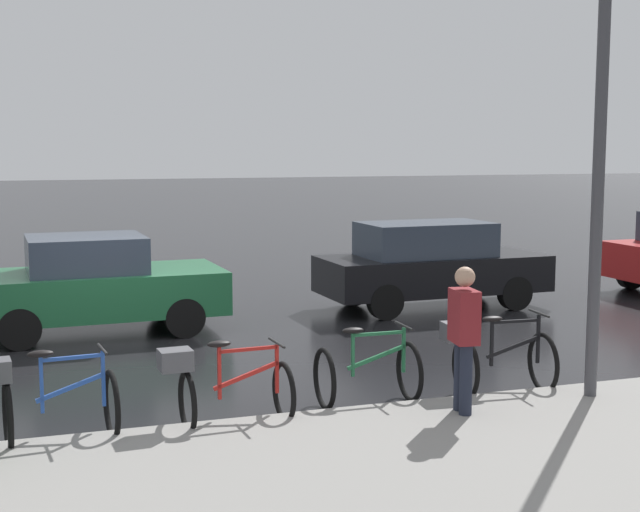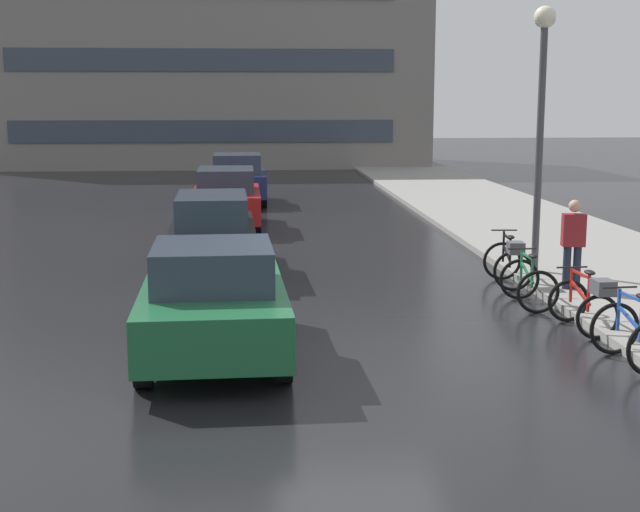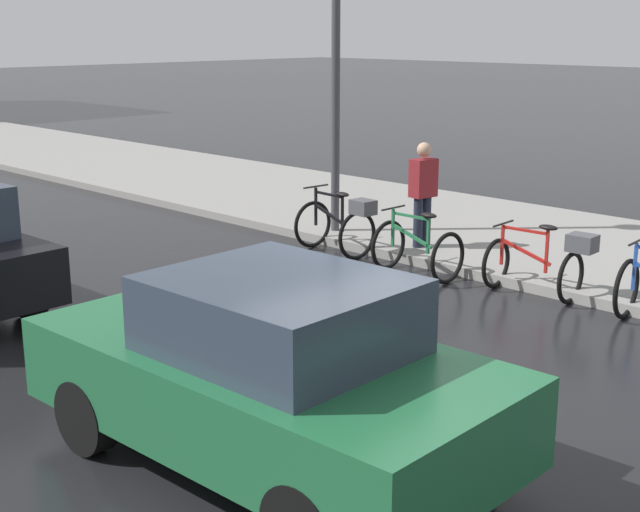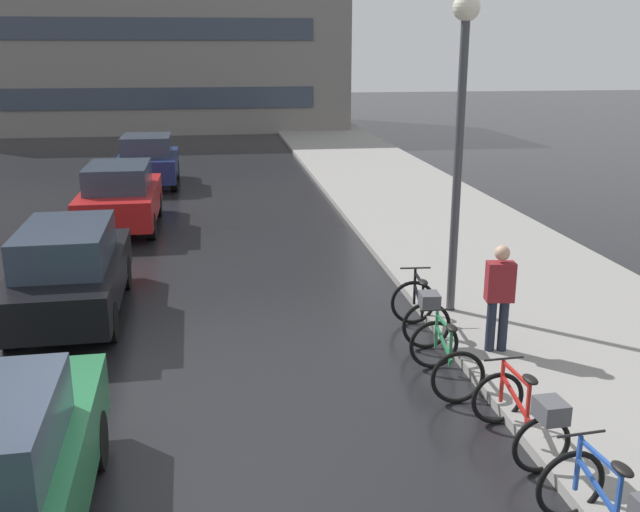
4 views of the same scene
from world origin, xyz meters
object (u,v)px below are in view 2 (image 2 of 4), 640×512
at_px(bicycle_farthest, 509,261).
at_px(car_green, 214,301).
at_px(car_red, 226,198).
at_px(pedestrian, 573,242).
at_px(bicycle_second, 587,301).
at_px(bicycle_nearest, 639,331).
at_px(bicycle_third, 528,283).
at_px(car_navy, 237,179).
at_px(streetlamp, 542,95).
at_px(car_black, 213,233).

height_order(bicycle_farthest, car_green, car_green).
height_order(car_red, pedestrian, pedestrian).
xyz_separation_m(bicycle_second, bicycle_farthest, (-0.21, 3.43, 0.01)).
bearing_deg(bicycle_nearest, car_red, 113.32).
distance_m(bicycle_farthest, car_red, 9.90).
bearing_deg(bicycle_second, bicycle_third, 100.62).
xyz_separation_m(bicycle_second, car_navy, (-5.58, 17.58, 0.36)).
bearing_deg(streetlamp, pedestrian, -85.98).
height_order(bicycle_nearest, bicycle_second, bicycle_nearest).
bearing_deg(car_red, bicycle_farthest, -55.83).
distance_m(bicycle_nearest, bicycle_second, 1.80).
distance_m(bicycle_nearest, car_navy, 20.17).
bearing_deg(car_green, bicycle_nearest, -9.47).
distance_m(bicycle_nearest, bicycle_farthest, 5.24).
height_order(bicycle_second, car_black, car_black).
bearing_deg(car_green, car_navy, 89.97).
bearing_deg(bicycle_farthest, streetlamp, 47.75).
bearing_deg(car_red, streetlamp, -49.31).
relative_size(bicycle_farthest, pedestrian, 0.79).
bearing_deg(car_red, pedestrian, -54.66).
distance_m(pedestrian, streetlamp, 3.13).
relative_size(car_green, car_black, 0.95).
bearing_deg(car_navy, streetlamp, -65.30).
height_order(car_green, car_navy, car_navy).
bearing_deg(pedestrian, car_red, 125.34).
height_order(bicycle_nearest, bicycle_farthest, bicycle_farthest).
distance_m(bicycle_second, car_navy, 18.44).
bearing_deg(pedestrian, bicycle_third, -144.82).
distance_m(car_red, car_navy, 5.96).
xyz_separation_m(bicycle_nearest, car_black, (-5.88, 7.09, 0.32)).
xyz_separation_m(bicycle_nearest, car_red, (-5.79, 13.42, 0.33)).
bearing_deg(bicycle_nearest, pedestrian, 81.39).
bearing_deg(bicycle_second, bicycle_farthest, 93.58).
xyz_separation_m(car_black, streetlamp, (6.42, -1.02, 2.77)).
distance_m(bicycle_nearest, car_red, 14.62).
distance_m(car_black, car_red, 6.33).
xyz_separation_m(car_red, pedestrian, (6.44, -9.09, 0.15)).
distance_m(bicycle_second, car_red, 12.98).
xyz_separation_m(bicycle_second, car_green, (-5.58, -0.87, 0.30)).
distance_m(bicycle_farthest, car_black, 5.96).
distance_m(car_black, car_navy, 12.29).
bearing_deg(bicycle_nearest, car_green, 170.53).
bearing_deg(bicycle_third, bicycle_nearest, -84.43).
distance_m(car_red, streetlamp, 10.08).
bearing_deg(pedestrian, streetlamp, 94.02).
bearing_deg(car_green, streetlamp, 39.96).
relative_size(bicycle_second, bicycle_third, 1.26).
height_order(bicycle_third, car_black, car_black).
height_order(bicycle_nearest, bicycle_third, bicycle_nearest).
xyz_separation_m(car_navy, pedestrian, (6.24, -15.04, 0.13)).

